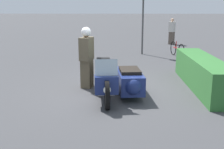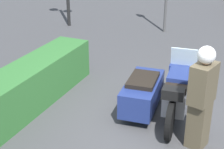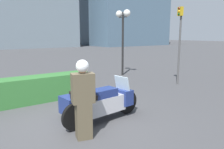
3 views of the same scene
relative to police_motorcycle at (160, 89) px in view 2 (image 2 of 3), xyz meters
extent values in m
plane|color=#424244|center=(-0.68, -0.07, -0.48)|extent=(160.00, 160.00, 0.00)
cylinder|color=black|center=(0.92, -0.28, -0.13)|extent=(0.71, 0.17, 0.70)
cylinder|color=black|center=(-0.91, -0.46, -0.13)|extent=(0.71, 0.17, 0.70)
cylinder|color=black|center=(-0.24, 0.30, -0.20)|extent=(0.56, 0.15, 0.55)
cube|color=#B7B7BC|center=(0.00, -0.37, -0.01)|extent=(1.33, 0.55, 0.45)
cube|color=navy|center=(0.00, -0.37, 0.32)|extent=(0.74, 0.47, 0.24)
cube|color=black|center=(-0.29, -0.40, 0.30)|extent=(0.56, 0.45, 0.12)
cube|color=navy|center=(0.73, -0.30, 0.08)|extent=(0.38, 0.60, 0.44)
cube|color=silver|center=(0.69, -0.30, 0.50)|extent=(0.17, 0.56, 0.40)
sphere|color=white|center=(0.97, -0.27, 0.02)|extent=(0.18, 0.18, 0.18)
cube|color=navy|center=(-0.18, 0.30, -0.06)|extent=(1.52, 0.76, 0.50)
sphere|color=navy|center=(0.44, 0.37, -0.04)|extent=(0.48, 0.47, 0.47)
cube|color=black|center=(-0.18, 0.30, 0.23)|extent=(0.85, 0.61, 0.09)
cube|color=black|center=(-0.80, -0.45, 0.37)|extent=(0.28, 0.40, 0.18)
cube|color=brown|center=(-0.93, -0.95, -0.05)|extent=(0.41, 0.38, 0.85)
cube|color=brown|center=(-0.93, -0.95, 0.71)|extent=(0.56, 0.42, 0.67)
sphere|color=tan|center=(-0.93, -0.95, 1.16)|extent=(0.23, 0.23, 0.23)
sphere|color=white|center=(-0.93, -0.95, 1.20)|extent=(0.29, 0.29, 0.29)
cube|color=#337033|center=(-0.97, 2.54, -0.03)|extent=(4.06, 0.80, 0.90)
camera|label=1|loc=(7.28, -0.03, 1.95)|focal=45.00mm
camera|label=2|loc=(-6.07, -1.58, 3.08)|focal=55.00mm
camera|label=3|loc=(-3.13, -5.18, 1.88)|focal=35.00mm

